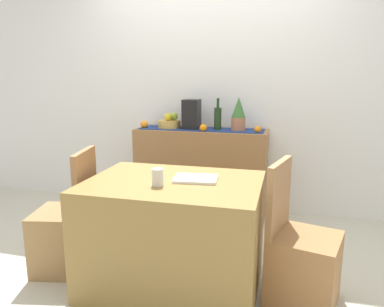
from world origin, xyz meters
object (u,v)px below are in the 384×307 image
Objects in this scene: fruit_bowl at (169,124)px; open_book at (196,179)px; sideboard_console at (201,172)px; coffee_cup at (158,177)px; coffee_maker at (192,114)px; wine_bottle at (218,118)px; chair_near_window at (67,235)px; chair_by_corner at (301,263)px; potted_plant at (239,114)px; dining_table at (174,234)px.

fruit_bowl reaches higher than open_book.
coffee_cup is at bearing -87.36° from sideboard_console.
sideboard_console is at bearing 0.00° from coffee_maker.
open_book is (0.60, -1.30, -0.18)m from fruit_bowl.
chair_near_window is at bearing -122.55° from wine_bottle.
coffee_cup is 1.05m from chair_by_corner.
fruit_bowl reaches higher than sideboard_console.
open_book is at bearing 2.96° from chair_near_window.
potted_plant reaches higher than dining_table.
fruit_bowl is at bearing 109.02° from dining_table.
coffee_maker is at bearing 180.00° from sideboard_console.
wine_bottle is 2.91× the size of coffee_cup.
coffee_cup is 0.12× the size of chair_by_corner.
coffee_maker is 1.53m from dining_table.
dining_table is (-0.24, -1.36, -0.68)m from potted_plant.
sideboard_console is 1.37m from open_book.
fruit_bowl is 0.78× the size of coffee_maker.
dining_table is 0.84m from chair_near_window.
chair_near_window is at bearing -179.97° from chair_by_corner.
coffee_maker reaches higher than fruit_bowl.
wine_bottle is at bearing 57.45° from chair_near_window.
coffee_maker is (-0.27, 0.00, 0.03)m from wine_bottle.
coffee_cup is (0.17, -1.48, -0.24)m from coffee_maker.
wine_bottle reaches higher than coffee_maker.
wine_bottle reaches higher than dining_table.
coffee_cup is at bearing -93.74° from wine_bottle.
wine_bottle is 1.33m from open_book.
chair_by_corner reaches higher than sideboard_console.
fruit_bowl is 2.13× the size of coffee_cup.
sideboard_console is 4.19× the size of wine_bottle.
chair_by_corner is at bearing 8.31° from coffee_cup.
potted_plant is 1.53m from coffee_cup.
sideboard_console is 1.36m from dining_table.
fruit_bowl reaches higher than dining_table.
chair_by_corner is (0.83, 0.00, -0.10)m from dining_table.
fruit_bowl is 0.70× the size of potted_plant.
potted_plant reaches higher than sideboard_console.
chair_by_corner is at bearing -46.19° from fruit_bowl.
chair_near_window is (-0.86, -1.35, -0.74)m from wine_bottle.
open_book is 0.31× the size of chair_near_window.
dining_table is 0.45m from coffee_cup.
potted_plant is (0.71, 0.00, 0.12)m from fruit_bowl.
chair_by_corner reaches higher than open_book.
wine_bottle is 0.21m from potted_plant.
coffee_cup is at bearing -83.45° from coffee_maker.
sideboard_console is 4.45× the size of coffee_maker.
sideboard_console is 5.72× the size of fruit_bowl.
fruit_bowl is (-0.34, 0.00, 0.49)m from sideboard_console.
coffee_cup is (-0.20, -0.18, 0.05)m from open_book.
potted_plant reaches higher than coffee_cup.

